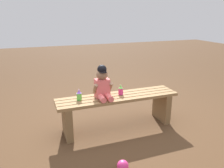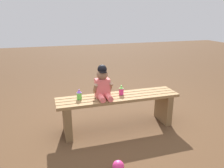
% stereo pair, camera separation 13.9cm
% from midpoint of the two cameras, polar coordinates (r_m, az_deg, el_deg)
% --- Properties ---
extents(ground_plane, '(16.00, 16.00, 0.00)m').
position_cam_midpoint_polar(ground_plane, '(2.95, 2.94, -11.01)').
color(ground_plane, '#4C331E').
extents(park_bench, '(1.53, 0.34, 0.43)m').
position_cam_midpoint_polar(park_bench, '(2.82, 3.03, -5.79)').
color(park_bench, olive).
rests_on(park_bench, ground_plane).
extents(child_figure, '(0.23, 0.27, 0.40)m').
position_cam_midpoint_polar(child_figure, '(2.66, -0.91, 0.10)').
color(child_figure, '#E56666').
rests_on(child_figure, park_bench).
extents(sippy_cup_left, '(0.06, 0.06, 0.12)m').
position_cam_midpoint_polar(sippy_cup_left, '(2.66, -6.94, -2.75)').
color(sippy_cup_left, '#66CC4C').
rests_on(sippy_cup_left, park_bench).
extents(sippy_cup_right, '(0.06, 0.06, 0.12)m').
position_cam_midpoint_polar(sippy_cup_right, '(2.79, 3.82, -1.64)').
color(sippy_cup_right, '#E5337F').
rests_on(sippy_cup_right, park_bench).
extents(toy_ball, '(0.11, 0.11, 0.11)m').
position_cam_midpoint_polar(toy_ball, '(2.21, 3.53, -20.31)').
color(toy_ball, '#E5337F').
rests_on(toy_ball, ground_plane).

